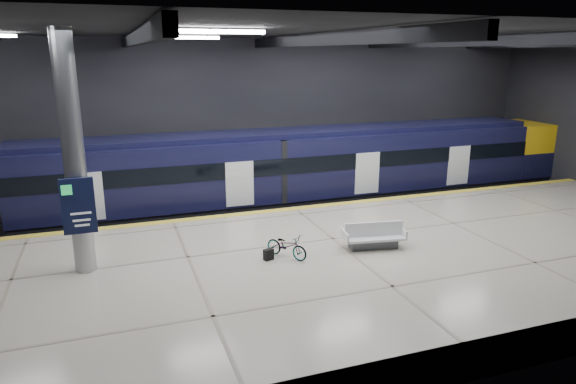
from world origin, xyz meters
name	(u,v)px	position (x,y,z in m)	size (l,w,h in m)	color
ground	(321,257)	(0.00, 0.00, 0.00)	(30.00, 30.00, 0.00)	black
room_shell	(324,102)	(0.00, 0.00, 5.72)	(30.10, 16.10, 8.05)	black
platform	(351,270)	(0.00, -2.50, 0.55)	(30.00, 11.00, 1.10)	beige
safety_strip	(295,208)	(0.00, 2.75, 1.11)	(30.00, 0.40, 0.01)	yellow
rails	(275,213)	(0.00, 5.50, 0.08)	(30.00, 1.52, 0.16)	gray
train	(331,167)	(2.79, 5.50, 2.06)	(29.40, 2.84, 3.79)	black
bench	(373,239)	(0.90, -2.24, 1.41)	(2.13, 1.15, 0.89)	#595B60
bicycle	(287,246)	(-2.06, -2.07, 1.49)	(0.52, 1.48, 0.78)	#99999E
pannier_bag	(269,254)	(-2.66, -2.07, 1.28)	(0.30, 0.18, 0.35)	black
info_column	(74,159)	(-8.00, -1.03, 4.46)	(0.90, 0.78, 6.90)	#9EA0A5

